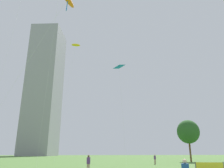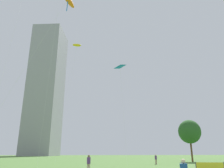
{
  "view_description": "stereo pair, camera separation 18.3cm",
  "coord_description": "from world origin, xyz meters",
  "px_view_note": "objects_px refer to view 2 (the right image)",
  "views": [
    {
      "loc": [
        -4.91,
        -14.42,
        1.98
      ],
      "look_at": [
        -2.45,
        6.37,
        8.61
      ],
      "focal_mm": 34.55,
      "sensor_mm": 36.0,
      "label": 1
    },
    {
      "loc": [
        -4.73,
        -14.44,
        1.98
      ],
      "look_at": [
        -2.45,
        6.37,
        8.61
      ],
      "focal_mm": 34.55,
      "sensor_mm": 36.0,
      "label": 2
    }
  ],
  "objects_px": {
    "park_tree_0": "(190,132)",
    "distant_highrise_0": "(46,89)",
    "person_standing_3": "(89,162)",
    "person_standing_4": "(156,159)",
    "kite_flying_2": "(120,67)",
    "event_banner": "(210,168)",
    "kite_flying_6": "(77,45)"
  },
  "relations": [
    {
      "from": "person_standing_3",
      "to": "kite_flying_6",
      "type": "xyz_separation_m",
      "value": [
        -3.84,
        27.95,
        27.79
      ]
    },
    {
      "from": "kite_flying_6",
      "to": "distant_highrise_0",
      "type": "xyz_separation_m",
      "value": [
        -21.75,
        74.33,
        8.89
      ]
    },
    {
      "from": "person_standing_4",
      "to": "distant_highrise_0",
      "type": "relative_size",
      "value": 0.02
    },
    {
      "from": "kite_flying_6",
      "to": "event_banner",
      "type": "height_order",
      "value": "kite_flying_6"
    },
    {
      "from": "kite_flying_2",
      "to": "park_tree_0",
      "type": "height_order",
      "value": "kite_flying_2"
    },
    {
      "from": "distant_highrise_0",
      "to": "event_banner",
      "type": "distance_m",
      "value": 118.01
    },
    {
      "from": "person_standing_4",
      "to": "park_tree_0",
      "type": "distance_m",
      "value": 14.96
    },
    {
      "from": "person_standing_4",
      "to": "park_tree_0",
      "type": "bearing_deg",
      "value": 26.02
    },
    {
      "from": "person_standing_3",
      "to": "distant_highrise_0",
      "type": "relative_size",
      "value": 0.02
    },
    {
      "from": "kite_flying_2",
      "to": "distant_highrise_0",
      "type": "height_order",
      "value": "distant_highrise_0"
    },
    {
      "from": "event_banner",
      "to": "person_standing_3",
      "type": "bearing_deg",
      "value": 162.13
    },
    {
      "from": "person_standing_3",
      "to": "kite_flying_2",
      "type": "bearing_deg",
      "value": 79.12
    },
    {
      "from": "park_tree_0",
      "to": "distant_highrise_0",
      "type": "relative_size",
      "value": 0.12
    },
    {
      "from": "park_tree_0",
      "to": "kite_flying_2",
      "type": "bearing_deg",
      "value": -156.43
    },
    {
      "from": "person_standing_3",
      "to": "park_tree_0",
      "type": "distance_m",
      "value": 32.35
    },
    {
      "from": "park_tree_0",
      "to": "event_banner",
      "type": "xyz_separation_m",
      "value": [
        -11.13,
        -26.47,
        -5.69
      ]
    },
    {
      "from": "person_standing_4",
      "to": "park_tree_0",
      "type": "xyz_separation_m",
      "value": [
        10.78,
        8.88,
        5.36
      ]
    },
    {
      "from": "person_standing_3",
      "to": "person_standing_4",
      "type": "xyz_separation_m",
      "value": [
        11.46,
        14.0,
        -0.05
      ]
    },
    {
      "from": "person_standing_4",
      "to": "kite_flying_6",
      "type": "distance_m",
      "value": 34.69
    },
    {
      "from": "kite_flying_2",
      "to": "kite_flying_6",
      "type": "height_order",
      "value": "kite_flying_6"
    },
    {
      "from": "person_standing_4",
      "to": "kite_flying_2",
      "type": "xyz_separation_m",
      "value": [
        -5.74,
        1.68,
        17.19
      ]
    },
    {
      "from": "kite_flying_6",
      "to": "distant_highrise_0",
      "type": "height_order",
      "value": "distant_highrise_0"
    },
    {
      "from": "person_standing_3",
      "to": "distant_highrise_0",
      "type": "distance_m",
      "value": 111.63
    },
    {
      "from": "event_banner",
      "to": "kite_flying_2",
      "type": "bearing_deg",
      "value": 105.62
    },
    {
      "from": "kite_flying_2",
      "to": "distant_highrise_0",
      "type": "relative_size",
      "value": 0.25
    },
    {
      "from": "kite_flying_2",
      "to": "kite_flying_6",
      "type": "distance_m",
      "value": 18.85
    },
    {
      "from": "park_tree_0",
      "to": "person_standing_4",
      "type": "bearing_deg",
      "value": -140.51
    },
    {
      "from": "kite_flying_2",
      "to": "distant_highrise_0",
      "type": "distance_m",
      "value": 94.13
    },
    {
      "from": "kite_flying_6",
      "to": "event_banner",
      "type": "xyz_separation_m",
      "value": [
        14.94,
        -31.53,
        -28.17
      ]
    },
    {
      "from": "distant_highrise_0",
      "to": "event_banner",
      "type": "relative_size",
      "value": 30.07
    },
    {
      "from": "person_standing_3",
      "to": "event_banner",
      "type": "bearing_deg",
      "value": -8.7
    },
    {
      "from": "person_standing_4",
      "to": "event_banner",
      "type": "relative_size",
      "value": 0.64
    }
  ]
}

